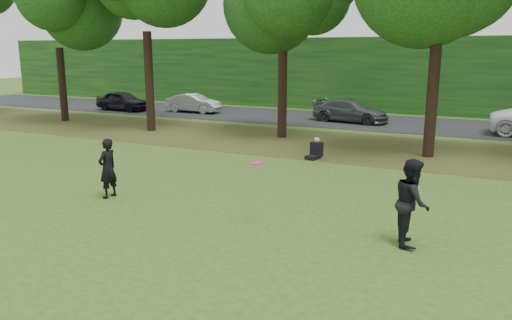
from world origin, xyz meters
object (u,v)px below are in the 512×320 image
(player_right, at_px, (412,202))
(seated_person, at_px, (316,151))
(frisbee, at_px, (257,163))
(player_left, at_px, (108,168))

(player_right, relative_size, seated_person, 2.31)
(frisbee, bearing_deg, player_left, 176.95)
(player_right, bearing_deg, player_left, 77.37)
(frisbee, xyz_separation_m, seated_person, (-1.25, 7.86, -1.24))
(player_right, relative_size, frisbee, 6.17)
(player_left, bearing_deg, frisbee, 89.42)
(player_left, height_order, frisbee, player_left)
(player_right, distance_m, frisbee, 3.59)
(player_left, xyz_separation_m, seated_person, (3.63, 7.60, -0.55))
(player_left, xyz_separation_m, player_right, (8.39, 0.14, 0.09))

